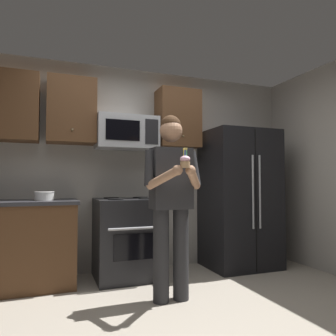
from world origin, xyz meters
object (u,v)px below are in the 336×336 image
object	(u,v)px
microwave	(127,133)
person	(171,195)
bowl_large_white	(44,196)
cupcake	(185,161)
refrigerator	(239,198)
oven_range	(128,238)

from	to	relation	value
microwave	person	xyz separation A→B (m)	(0.21, -0.98, -0.72)
microwave	person	distance (m)	1.24
bowl_large_white	person	world-z (taller)	person
bowl_large_white	cupcake	xyz separation A→B (m)	(1.14, -1.17, 0.32)
refrigerator	oven_range	bearing A→B (deg)	178.50
refrigerator	person	size ratio (longest dim) A/B	1.02
person	cupcake	distance (m)	0.44
oven_range	refrigerator	bearing A→B (deg)	-1.50
person	cupcake	xyz separation A→B (m)	(0.00, -0.33, 0.30)
person	cupcake	size ratio (longest dim) A/B	10.13
oven_range	microwave	bearing A→B (deg)	89.98
oven_range	bowl_large_white	world-z (taller)	bowl_large_white
person	cupcake	world-z (taller)	person
person	microwave	bearing A→B (deg)	102.16
oven_range	cupcake	xyz separation A→B (m)	(0.21, -1.19, 0.83)
cupcake	person	bearing A→B (deg)	90.00
oven_range	bowl_large_white	distance (m)	1.06
microwave	cupcake	distance (m)	1.40
oven_range	refrigerator	world-z (taller)	refrigerator
microwave	bowl_large_white	distance (m)	1.20
refrigerator	person	world-z (taller)	refrigerator
cupcake	bowl_large_white	bearing A→B (deg)	134.31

